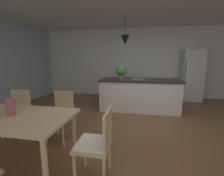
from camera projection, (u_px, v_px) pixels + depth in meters
name	position (u px, v px, depth m)	size (l,w,h in m)	color
ground_plane	(144.00, 132.00, 3.00)	(10.00, 8.40, 0.04)	brown
wall_back_kitchen	(142.00, 63.00, 5.92)	(10.00, 0.12, 2.70)	silver
chair_far_left	(17.00, 111.00, 2.81)	(0.44, 0.44, 0.87)	tan
chair_far_right	(61.00, 114.00, 2.66)	(0.43, 0.43, 0.87)	tan
chair_kitchen_end	(97.00, 142.00, 1.73)	(0.40, 0.40, 0.87)	tan
kitchen_island	(139.00, 94.00, 4.35)	(2.26, 0.97, 0.91)	silver
refrigerator	(191.00, 76.00, 5.31)	(0.69, 0.67, 1.82)	silver
pendant_over_island_main	(125.00, 40.00, 4.15)	(0.25, 0.25, 0.81)	black
potted_plant_on_island	(121.00, 71.00, 4.33)	(0.30, 0.30, 0.39)	#8C664C
vase_on_dining_table	(11.00, 107.00, 1.85)	(0.10, 0.10, 0.22)	#994C51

